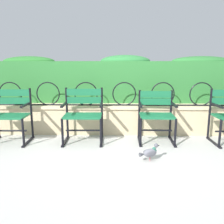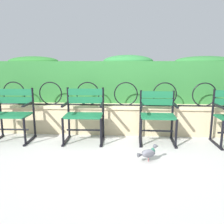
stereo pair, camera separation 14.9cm
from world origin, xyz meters
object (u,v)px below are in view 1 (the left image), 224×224
park_chair_leftmost (10,114)px  park_chair_centre_right (156,114)px  pigeon_near_chairs (150,152)px  park_chair_centre_left (83,113)px

park_chair_leftmost → park_chair_centre_right: park_chair_leftmost is taller
park_chair_leftmost → pigeon_near_chairs: 2.33m
park_chair_leftmost → park_chair_centre_left: park_chair_centre_left is taller
park_chair_centre_left → park_chair_centre_right: park_chair_centre_left is taller
park_chair_leftmost → pigeon_near_chairs: bearing=-19.1°
park_chair_centre_left → pigeon_near_chairs: bearing=-38.9°
park_chair_centre_left → park_chair_centre_right: bearing=1.4°
park_chair_leftmost → pigeon_near_chairs: park_chair_leftmost is taller
park_chair_centre_left → pigeon_near_chairs: 1.32m
park_chair_centre_left → park_chair_centre_right: 1.19m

